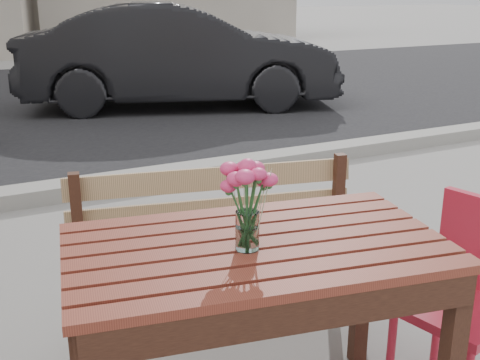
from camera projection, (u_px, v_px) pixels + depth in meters
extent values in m
cube|color=black|center=(10.00, 107.00, 7.99)|extent=(30.00, 8.00, 0.00)
cube|color=gray|center=(75.00, 189.00, 4.57)|extent=(30.00, 0.25, 0.12)
cube|color=maroon|center=(257.00, 247.00, 1.93)|extent=(1.32, 0.91, 0.03)
cube|color=black|center=(84.00, 326.00, 2.17)|extent=(0.07, 0.07, 0.72)
cube|color=black|center=(361.00, 285.00, 2.47)|extent=(0.07, 0.07, 0.72)
cube|color=olive|center=(223.00, 257.00, 2.60)|extent=(1.35, 0.63, 0.03)
cube|color=olive|center=(213.00, 195.00, 2.71)|extent=(1.28, 0.31, 0.35)
cube|color=black|center=(85.00, 334.00, 2.38)|extent=(0.06, 0.06, 0.43)
cube|color=black|center=(362.00, 298.00, 2.66)|extent=(0.06, 0.06, 0.43)
cube|color=black|center=(81.00, 261.00, 2.60)|extent=(0.06, 0.06, 0.79)
cube|color=black|center=(337.00, 234.00, 2.88)|extent=(0.06, 0.06, 0.79)
cube|color=#AE1D31|center=(456.00, 308.00, 2.22)|extent=(0.46, 0.46, 0.04)
cylinder|color=#AE1D31|center=(391.00, 353.00, 2.30)|extent=(0.03, 0.03, 0.38)
cylinder|color=#AE1D31|center=(437.00, 325.00, 2.49)|extent=(0.03, 0.03, 0.38)
cylinder|color=white|center=(247.00, 231.00, 1.86)|extent=(0.07, 0.07, 0.12)
cylinder|color=#2A6530|center=(247.00, 212.00, 1.84)|extent=(0.04, 0.04, 0.25)
imported|color=black|center=(180.00, 56.00, 7.83)|extent=(4.28, 2.64, 1.33)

